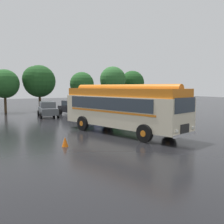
{
  "coord_description": "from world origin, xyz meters",
  "views": [
    {
      "loc": [
        -10.21,
        -15.41,
        3.34
      ],
      "look_at": [
        -0.62,
        2.01,
        1.4
      ],
      "focal_mm": 42.0,
      "sensor_mm": 36.0,
      "label": 1
    }
  ],
  "objects_px": {
    "car_mid_right": "(96,107)",
    "car_far_right": "(114,106)",
    "traffic_cone": "(65,142)",
    "car_near_left": "(48,109)",
    "car_mid_left": "(72,108)",
    "vintage_bus": "(122,107)"
  },
  "relations": [
    {
      "from": "car_mid_left",
      "to": "traffic_cone",
      "type": "relative_size",
      "value": 8.0
    },
    {
      "from": "car_near_left",
      "to": "car_mid_left",
      "type": "height_order",
      "value": "same"
    },
    {
      "from": "vintage_bus",
      "to": "car_far_right",
      "type": "height_order",
      "value": "vintage_bus"
    },
    {
      "from": "car_mid_left",
      "to": "car_mid_right",
      "type": "height_order",
      "value": "same"
    },
    {
      "from": "car_far_right",
      "to": "car_mid_right",
      "type": "bearing_deg",
      "value": -166.32
    },
    {
      "from": "vintage_bus",
      "to": "car_near_left",
      "type": "xyz_separation_m",
      "value": [
        -1.93,
        12.82,
        -1.05
      ]
    },
    {
      "from": "car_far_right",
      "to": "traffic_cone",
      "type": "distance_m",
      "value": 19.45
    },
    {
      "from": "car_mid_right",
      "to": "car_far_right",
      "type": "bearing_deg",
      "value": 13.68
    },
    {
      "from": "car_mid_right",
      "to": "car_far_right",
      "type": "relative_size",
      "value": 0.97
    },
    {
      "from": "car_near_left",
      "to": "car_far_right",
      "type": "height_order",
      "value": "same"
    },
    {
      "from": "car_far_right",
      "to": "car_mid_left",
      "type": "bearing_deg",
      "value": 178.51
    },
    {
      "from": "car_far_right",
      "to": "traffic_cone",
      "type": "xyz_separation_m",
      "value": [
        -11.8,
        -15.45,
        -0.57
      ]
    },
    {
      "from": "car_near_left",
      "to": "car_far_right",
      "type": "relative_size",
      "value": 1.0
    },
    {
      "from": "car_mid_right",
      "to": "car_far_right",
      "type": "height_order",
      "value": "same"
    },
    {
      "from": "car_mid_right",
      "to": "car_near_left",
      "type": "bearing_deg",
      "value": 178.49
    },
    {
      "from": "car_near_left",
      "to": "car_mid_left",
      "type": "bearing_deg",
      "value": 13.01
    },
    {
      "from": "vintage_bus",
      "to": "car_near_left",
      "type": "bearing_deg",
      "value": 98.54
    },
    {
      "from": "car_mid_right",
      "to": "car_far_right",
      "type": "distance_m",
      "value": 3.03
    },
    {
      "from": "car_near_left",
      "to": "car_mid_right",
      "type": "xyz_separation_m",
      "value": [
        5.82,
        -0.15,
        0.0
      ]
    },
    {
      "from": "car_mid_left",
      "to": "car_far_right",
      "type": "distance_m",
      "value": 5.69
    },
    {
      "from": "car_mid_right",
      "to": "traffic_cone",
      "type": "distance_m",
      "value": 17.2
    },
    {
      "from": "traffic_cone",
      "to": "vintage_bus",
      "type": "bearing_deg",
      "value": 22.66
    }
  ]
}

